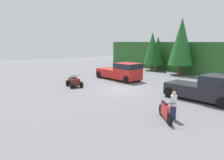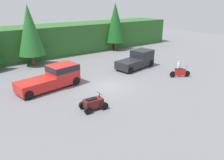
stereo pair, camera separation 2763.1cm
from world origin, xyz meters
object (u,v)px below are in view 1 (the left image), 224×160
Objects in this scene: dirt_bike at (165,112)px; rider_person at (174,105)px; pickup_truck_second at (208,88)px; pickup_truck_red at (122,71)px; quad_atv at (74,82)px.

rider_person is at bearing 90.36° from dirt_bike.
pickup_truck_second is at bearing 130.66° from dirt_bike.
pickup_truck_red is 1.12× the size of pickup_truck_second.
rider_person is at bearing 10.33° from quad_atv.
dirt_bike is 0.60m from rider_person.
pickup_truck_red is at bearing 170.95° from pickup_truck_second.
rider_person reaches higher than quad_atv.
pickup_truck_red reaches higher than rider_person.
quad_atv is at bearing -93.26° from pickup_truck_red.
dirt_bike is at bearing -88.19° from pickup_truck_second.
pickup_truck_second is (10.65, 0.23, -0.00)m from pickup_truck_red.
pickup_truck_red is 12.88m from dirt_bike.
pickup_truck_red reaches higher than quad_atv.
quad_atv is (-10.06, -6.18, -0.57)m from pickup_truck_second.
dirt_bike is at bearing -105.60° from rider_person.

